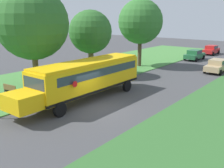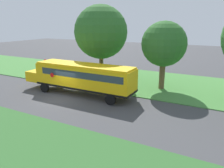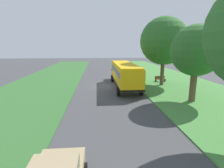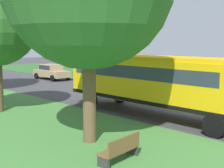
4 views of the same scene
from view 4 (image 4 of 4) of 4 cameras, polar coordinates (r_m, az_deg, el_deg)
The scene contains 5 objects.
ground_plane at distance 17.96m, azimuth 15.18°, elevation -5.07°, with size 120.00×120.00×0.00m, color #424244.
grass_verge at distance 10.91m, azimuth -13.42°, elevation -13.22°, with size 12.00×80.00×0.08m, color #47843D.
school_bus at distance 16.37m, azimuth 8.33°, elevation 0.73°, with size 2.84×12.42×3.16m.
car_tan_nearest at distance 32.85m, azimuth -11.02°, elevation 2.35°, with size 2.02×4.40×1.56m.
park_bench at distance 10.22m, azimuth 1.53°, elevation -11.88°, with size 1.64×0.66×0.92m.
Camera 4 is at (-15.16, -8.80, 3.91)m, focal length 50.00 mm.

